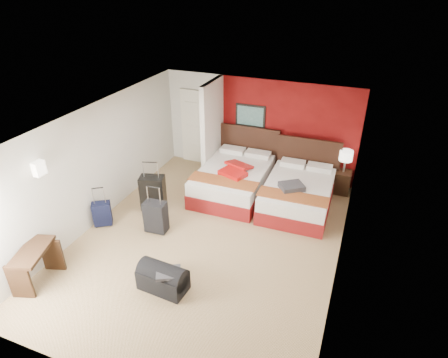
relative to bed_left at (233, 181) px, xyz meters
The scene contains 17 objects.
ground 1.96m from the bed_left, 84.58° to the right, with size 6.50×6.50×0.00m, color tan.
room_walls 1.62m from the bed_left, 157.51° to the right, with size 5.02×6.52×2.50m.
red_accent_panel 1.85m from the bed_left, 54.45° to the left, with size 3.50×0.04×2.50m, color maroon.
partition_wall 1.41m from the bed_left, 140.04° to the left, with size 0.12×1.20×2.50m, color silver.
entry_door 2.14m from the bed_left, 140.87° to the left, with size 0.82×0.06×2.05m, color silver.
bed_left is the anchor object (origin of this frame).
bed_right 1.58m from the bed_left, ahead, with size 1.45×2.07×0.62m, color white.
red_suitcase_open 0.41m from the bed_left, 45.00° to the right, with size 0.59×0.82×0.10m, color red.
jacket_bundle 1.56m from the bed_left, 13.94° to the right, with size 0.49×0.39×0.12m, color #3E3E43.
nightstand 2.63m from the bed_left, 22.21° to the left, with size 0.40×0.40×0.56m, color black.
table_lamp 2.67m from the bed_left, 22.21° to the left, with size 0.31×0.31×0.55m, color silver.
suitcase_black 1.94m from the bed_left, 136.84° to the right, with size 0.53×0.33×0.80m, color black.
suitcase_charcoal 2.24m from the bed_left, 114.75° to the right, with size 0.45×0.28×0.66m, color black.
suitcase_navy 3.09m from the bed_left, 133.04° to the right, with size 0.37×0.23×0.52m, color black.
duffel_bag 3.42m from the bed_left, 90.11° to the right, with size 0.82×0.44×0.41m, color black.
jacket_draped 3.48m from the bed_left, 87.64° to the right, with size 0.40×0.33×0.05m, color #3A393E.
desk 4.58m from the bed_left, 116.93° to the right, with size 0.43×0.86×0.71m, color #321D10.
Camera 1 is at (2.53, -5.62, 4.80)m, focal length 30.62 mm.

